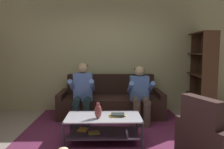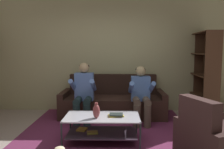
% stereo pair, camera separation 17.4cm
% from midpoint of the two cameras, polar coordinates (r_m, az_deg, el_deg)
% --- Properties ---
extents(back_partition, '(8.40, 0.12, 2.90)m').
position_cam_midpoint_polar(back_partition, '(5.38, 0.78, 5.96)').
color(back_partition, '#BDBA88').
rests_on(back_partition, ground).
extents(couch, '(2.30, 0.87, 0.92)m').
position_cam_midpoint_polar(couch, '(5.01, 1.20, -7.30)').
color(couch, '#33201A').
rests_on(couch, ground).
extents(person_seated_left, '(0.50, 0.58, 1.23)m').
position_cam_midpoint_polar(person_seated_left, '(4.46, -6.32, -4.17)').
color(person_seated_left, '#1C2E30').
rests_on(person_seated_left, ground).
extents(person_seated_right, '(0.50, 0.58, 1.16)m').
position_cam_midpoint_polar(person_seated_right, '(4.46, 8.69, -4.61)').
color(person_seated_right, brown).
rests_on(person_seated_right, ground).
extents(coffee_table, '(1.20, 0.64, 0.43)m').
position_cam_midpoint_polar(coffee_table, '(3.62, -1.36, -12.95)').
color(coffee_table, '#B9B7C2').
rests_on(coffee_table, ground).
extents(area_rug, '(3.08, 3.41, 0.01)m').
position_cam_midpoint_polar(area_rug, '(4.28, 0.17, -13.86)').
color(area_rug, '#6A274B').
rests_on(area_rug, ground).
extents(vase, '(0.11, 0.11, 0.24)m').
position_cam_midpoint_polar(vase, '(3.44, -2.65, -9.50)').
color(vase, brown).
rests_on(vase, coffee_table).
extents(book_stack, '(0.26, 0.19, 0.04)m').
position_cam_midpoint_polar(book_stack, '(3.57, 2.51, -10.52)').
color(book_stack, gold).
rests_on(book_stack, coffee_table).
extents(bookshelf, '(0.39, 1.07, 1.87)m').
position_cam_midpoint_polar(bookshelf, '(5.32, 23.86, -2.66)').
color(bookshelf, '#4A2F1E').
rests_on(bookshelf, ground).
extents(armchair, '(1.08, 1.07, 0.87)m').
position_cam_midpoint_polar(armchair, '(3.38, 26.77, -15.11)').
color(armchair, '#392321').
rests_on(armchair, ground).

